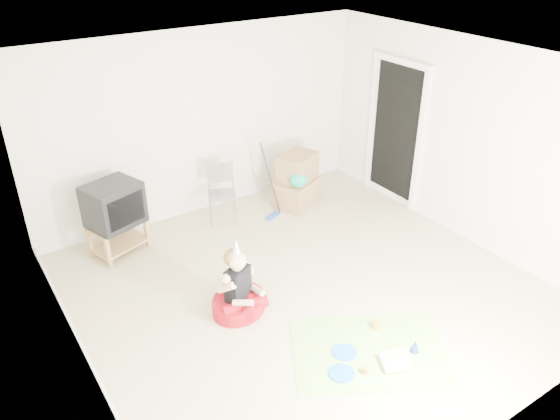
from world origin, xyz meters
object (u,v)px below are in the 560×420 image
tv_stand (118,235)px  folding_chair (222,195)px  crt_tv (113,205)px  seated_woman (238,296)px  birthday_cake (395,362)px  cardboard_boxes (297,181)px

tv_stand → folding_chair: bearing=-0.1°
crt_tv → folding_chair: (1.50, -0.00, -0.28)m
crt_tv → seated_woman: crt_tv is taller
crt_tv → birthday_cake: size_ratio=1.84×
cardboard_boxes → seated_woman: seated_woman is taller
tv_stand → cardboard_boxes: (2.66, -0.19, 0.13)m
cardboard_boxes → birthday_cake: bearing=-109.1°
crt_tv → seated_woman: size_ratio=0.69×
folding_chair → cardboard_boxes: (1.16, -0.19, -0.03)m
cardboard_boxes → birthday_cake: (-1.13, -3.27, -0.34)m
seated_woman → tv_stand: bearing=109.9°
folding_chair → birthday_cake: bearing=-89.5°
tv_stand → folding_chair: 1.51m
folding_chair → birthday_cake: size_ratio=2.47×
crt_tv → birthday_cake: crt_tv is taller
crt_tv → seated_woman: 2.07m
crt_tv → cardboard_boxes: size_ratio=0.79×
birthday_cake → tv_stand: bearing=113.9°
cardboard_boxes → seated_woman: bearing=-139.4°
seated_woman → crt_tv: bearing=109.9°
crt_tv → folding_chair: bearing=-18.0°
folding_chair → cardboard_boxes: bearing=-9.1°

